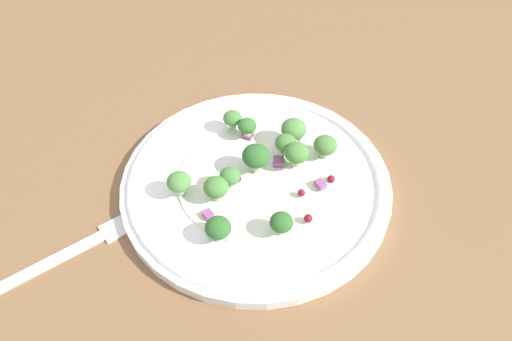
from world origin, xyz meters
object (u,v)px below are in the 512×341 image
(broccoli_floret_0, at_px, (256,156))
(broccoli_floret_2, at_px, (325,146))
(plate, at_px, (256,182))
(broccoli_floret_1, at_px, (179,182))
(fork, at_px, (59,257))

(broccoli_floret_0, bearing_deg, broccoli_floret_2, -55.33)
(plate, bearing_deg, broccoli_floret_0, 18.52)
(broccoli_floret_1, bearing_deg, broccoli_floret_2, -52.36)
(broccoli_floret_0, xyz_separation_m, broccoli_floret_1, (-0.05, 0.06, -0.00))
(broccoli_floret_0, bearing_deg, broccoli_floret_1, 130.41)
(broccoli_floret_0, bearing_deg, plate, -161.48)
(plate, relative_size, broccoli_floret_0, 9.56)
(broccoli_floret_0, xyz_separation_m, broccoli_floret_2, (0.04, -0.06, -0.01))
(broccoli_floret_1, relative_size, broccoli_floret_2, 0.97)
(broccoli_floret_0, bearing_deg, fork, 136.58)
(broccoli_floret_1, xyz_separation_m, broccoli_floret_2, (0.10, -0.13, -0.00))
(broccoli_floret_0, height_order, broccoli_floret_2, broccoli_floret_0)
(plate, distance_m, fork, 0.21)
(broccoli_floret_1, relative_size, fork, 0.16)
(broccoli_floret_0, height_order, broccoli_floret_1, broccoli_floret_0)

